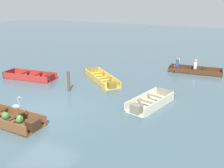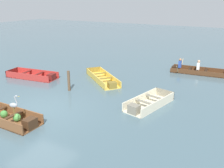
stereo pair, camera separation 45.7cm
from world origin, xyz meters
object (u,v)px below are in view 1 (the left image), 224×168
object	(u,v)px
skiff_red_near_moored	(32,77)
mooring_post	(69,81)
dinghy_wooden_brown_foreground	(7,118)
skiff_cream_far_moored	(149,103)
rowboat_dark_varnish_with_crew	(192,70)
heron_on_dinghy	(16,106)
skiff_yellow_mid_moored	(102,79)

from	to	relation	value
skiff_red_near_moored	mooring_post	xyz separation A→B (m)	(3.32, -0.71, 0.41)
dinghy_wooden_brown_foreground	skiff_cream_far_moored	bearing A→B (deg)	42.65
rowboat_dark_varnish_with_crew	heron_on_dinghy	size ratio (longest dim) A/B	4.13
dinghy_wooden_brown_foreground	heron_on_dinghy	world-z (taller)	heron_on_dinghy
dinghy_wooden_brown_foreground	skiff_yellow_mid_moored	size ratio (longest dim) A/B	0.96
skiff_yellow_mid_moored	rowboat_dark_varnish_with_crew	size ratio (longest dim) A/B	0.97
dinghy_wooden_brown_foreground	heron_on_dinghy	distance (m)	1.08
skiff_red_near_moored	dinghy_wooden_brown_foreground	bearing A→B (deg)	-54.78
rowboat_dark_varnish_with_crew	heron_on_dinghy	xyz separation A→B (m)	(-4.24, -10.91, 0.74)
skiff_cream_far_moored	heron_on_dinghy	distance (m)	5.63
skiff_red_near_moored	skiff_cream_far_moored	bearing A→B (deg)	-4.46
rowboat_dark_varnish_with_crew	skiff_yellow_mid_moored	bearing A→B (deg)	-133.71
rowboat_dark_varnish_with_crew	mooring_post	xyz separation A→B (m)	(-5.01, -6.80, 0.38)
skiff_red_near_moored	heron_on_dinghy	distance (m)	6.37
skiff_red_near_moored	heron_on_dinghy	world-z (taller)	heron_on_dinghy
dinghy_wooden_brown_foreground	skiff_yellow_mid_moored	bearing A→B (deg)	83.50
skiff_yellow_mid_moored	skiff_cream_far_moored	distance (m)	4.32
rowboat_dark_varnish_with_crew	mooring_post	bearing A→B (deg)	-126.38
rowboat_dark_varnish_with_crew	mooring_post	distance (m)	8.45
dinghy_wooden_brown_foreground	mooring_post	bearing A→B (deg)	89.81
skiff_red_near_moored	skiff_cream_far_moored	distance (m)	7.77
skiff_red_near_moored	heron_on_dinghy	xyz separation A→B (m)	(4.09, -4.82, 0.76)
skiff_red_near_moored	heron_on_dinghy	size ratio (longest dim) A/B	3.94
skiff_cream_far_moored	heron_on_dinghy	bearing A→B (deg)	-130.92
mooring_post	dinghy_wooden_brown_foreground	bearing A→B (deg)	-90.19
dinghy_wooden_brown_foreground	mooring_post	distance (m)	4.00
heron_on_dinghy	mooring_post	xyz separation A→B (m)	(-0.77, 4.11, -0.36)
heron_on_dinghy	skiff_yellow_mid_moored	bearing A→B (deg)	90.57
skiff_red_near_moored	skiff_yellow_mid_moored	size ratio (longest dim) A/B	0.99
dinghy_wooden_brown_foreground	rowboat_dark_varnish_with_crew	xyz separation A→B (m)	(5.02, 10.78, -0.00)
heron_on_dinghy	mooring_post	world-z (taller)	heron_on_dinghy
dinghy_wooden_brown_foreground	rowboat_dark_varnish_with_crew	distance (m)	11.89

